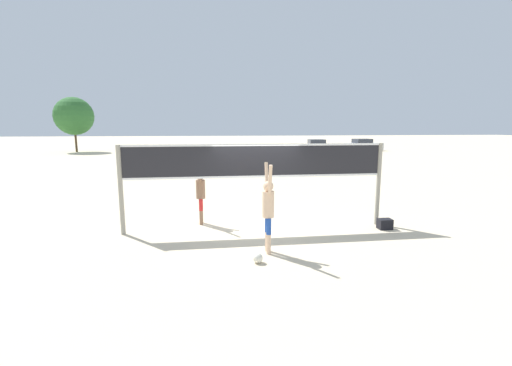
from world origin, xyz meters
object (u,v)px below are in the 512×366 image
gear_bag (385,224)px  volleyball (258,258)px  volleyball_net (256,169)px  parked_car_mid (318,147)px  tree_left_cluster (74,116)px  parked_car_near (363,145)px  player_spiker (268,206)px  player_blocker (201,191)px

gear_bag → volleyball: bearing=-153.6°
volleyball_net → parked_car_mid: 31.40m
volleyball_net → tree_left_cluster: tree_left_cluster is taller
parked_car_mid → volleyball_net: bearing=-107.2°
parked_car_near → parked_car_mid: bearing=-172.6°
volleyball_net → parked_car_near: volleyball_net is taller
volleyball → volleyball_net: bearing=83.2°
volleyball_net → player_spiker: size_ratio=3.55×
parked_car_mid → player_blocker: bearing=-110.5°
volleyball → parked_car_near: size_ratio=0.05×
parked_car_mid → parked_car_near: bearing=18.2°
gear_bag → tree_left_cluster: 40.07m
player_spiker → tree_left_cluster: 39.43m
player_blocker → tree_left_cluster: size_ratio=0.31×
parked_car_mid → player_spiker: bearing=-106.0°
volleyball_net → tree_left_cluster: 37.63m
volleyball → parked_car_near: 38.01m
parked_car_mid → volleyball: bearing=-106.2°
player_spiker → tree_left_cluster: tree_left_cluster is taller
player_blocker → gear_bag: player_blocker is taller
player_blocker → gear_bag: 5.66m
volleyball_net → gear_bag: bearing=-7.7°
parked_car_near → gear_bag: bearing=-120.7°
player_blocker → volleyball: bearing=21.7°
volleyball_net → tree_left_cluster: bearing=116.9°
player_spiker → gear_bag: player_spiker is taller
volleyball_net → parked_car_near: (17.71, 30.91, -1.12)m
parked_car_near → tree_left_cluster: tree_left_cluster is taller
volleyball_net → volleyball: 3.07m
tree_left_cluster → volleyball: bearing=-65.1°
volleyball → gear_bag: 4.59m
player_blocker → parked_car_near: player_blocker is taller
gear_bag → tree_left_cluster: size_ratio=0.06×
tree_left_cluster → player_blocker: bearing=-64.8°
player_blocker → volleyball_net: bearing=64.6°
volleyball_net → parked_car_mid: (11.29, 29.27, -1.13)m
player_blocker → parked_car_mid: 31.29m
parked_car_mid → tree_left_cluster: bearing=175.4°
volleyball → parked_car_near: (18.01, 33.47, 0.55)m
gear_bag → parked_car_near: size_ratio=0.08×
player_blocker → tree_left_cluster: 36.28m
player_blocker → parked_car_near: size_ratio=0.42×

